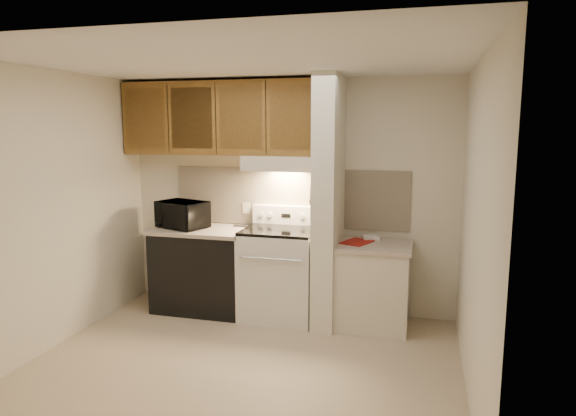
% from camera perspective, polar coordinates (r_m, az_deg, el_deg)
% --- Properties ---
extents(floor, '(3.60, 3.60, 0.00)m').
position_cam_1_polar(floor, '(4.57, -5.02, -16.94)').
color(floor, tan).
rests_on(floor, ground).
extents(ceiling, '(3.60, 3.60, 0.00)m').
position_cam_1_polar(ceiling, '(4.14, -5.52, 15.96)').
color(ceiling, white).
rests_on(ceiling, wall_back).
extents(wall_back, '(3.60, 2.50, 0.02)m').
position_cam_1_polar(wall_back, '(5.59, 0.04, 1.35)').
color(wall_back, beige).
rests_on(wall_back, floor).
extents(wall_left, '(0.02, 3.00, 2.50)m').
position_cam_1_polar(wall_left, '(5.08, -24.69, -0.27)').
color(wall_left, beige).
rests_on(wall_left, floor).
extents(wall_right, '(0.02, 3.00, 2.50)m').
position_cam_1_polar(wall_right, '(3.94, 20.14, -2.47)').
color(wall_right, beige).
rests_on(wall_right, floor).
extents(backsplash, '(2.60, 0.02, 0.63)m').
position_cam_1_polar(backsplash, '(5.58, 0.01, 1.18)').
color(backsplash, '#FFEAC9').
rests_on(backsplash, wall_back).
extents(range_body, '(0.76, 0.65, 0.92)m').
position_cam_1_polar(range_body, '(5.43, -0.90, -7.42)').
color(range_body, silver).
rests_on(range_body, floor).
extents(oven_window, '(0.50, 0.01, 0.30)m').
position_cam_1_polar(oven_window, '(5.13, -1.88, -7.96)').
color(oven_window, black).
rests_on(oven_window, range_body).
extents(oven_handle, '(0.65, 0.02, 0.02)m').
position_cam_1_polar(oven_handle, '(5.03, -2.02, -5.68)').
color(oven_handle, silver).
rests_on(oven_handle, range_body).
extents(cooktop, '(0.74, 0.64, 0.03)m').
position_cam_1_polar(cooktop, '(5.31, -0.91, -2.50)').
color(cooktop, black).
rests_on(cooktop, range_body).
extents(range_backguard, '(0.76, 0.08, 0.20)m').
position_cam_1_polar(range_backguard, '(5.56, -0.12, -0.77)').
color(range_backguard, silver).
rests_on(range_backguard, range_body).
extents(range_display, '(0.10, 0.01, 0.04)m').
position_cam_1_polar(range_display, '(5.52, -0.23, -0.84)').
color(range_display, black).
rests_on(range_display, range_backguard).
extents(range_knob_left_outer, '(0.05, 0.02, 0.05)m').
position_cam_1_polar(range_knob_left_outer, '(5.60, -3.00, -0.72)').
color(range_knob_left_outer, silver).
rests_on(range_knob_left_outer, range_backguard).
extents(range_knob_left_inner, '(0.05, 0.02, 0.05)m').
position_cam_1_polar(range_knob_left_inner, '(5.57, -2.03, -0.77)').
color(range_knob_left_inner, silver).
rests_on(range_knob_left_inner, range_backguard).
extents(range_knob_right_inner, '(0.05, 0.02, 0.05)m').
position_cam_1_polar(range_knob_right_inner, '(5.48, 1.58, -0.93)').
color(range_knob_right_inner, silver).
rests_on(range_knob_right_inner, range_backguard).
extents(range_knob_right_outer, '(0.05, 0.02, 0.05)m').
position_cam_1_polar(range_knob_right_outer, '(5.45, 2.60, -0.98)').
color(range_knob_right_outer, silver).
rests_on(range_knob_right_outer, range_backguard).
extents(dishwasher_front, '(1.00, 0.63, 0.87)m').
position_cam_1_polar(dishwasher_front, '(5.74, -9.42, -6.89)').
color(dishwasher_front, black).
rests_on(dishwasher_front, floor).
extents(left_countertop, '(1.04, 0.67, 0.04)m').
position_cam_1_polar(left_countertop, '(5.63, -9.54, -2.43)').
color(left_countertop, '#B8A696').
rests_on(left_countertop, dishwasher_front).
extents(spoon_rest, '(0.21, 0.07, 0.01)m').
position_cam_1_polar(spoon_rest, '(5.66, -5.01, -2.01)').
color(spoon_rest, black).
rests_on(spoon_rest, left_countertop).
extents(teal_jar, '(0.09, 0.09, 0.09)m').
position_cam_1_polar(teal_jar, '(5.68, -13.11, -1.77)').
color(teal_jar, '#21696B').
rests_on(teal_jar, left_countertop).
extents(outlet, '(0.08, 0.01, 0.12)m').
position_cam_1_polar(outlet, '(5.73, -4.67, -0.01)').
color(outlet, beige).
rests_on(outlet, backsplash).
extents(microwave, '(0.61, 0.51, 0.29)m').
position_cam_1_polar(microwave, '(5.68, -11.69, -0.72)').
color(microwave, black).
rests_on(microwave, left_countertop).
extents(partition_pillar, '(0.22, 0.70, 2.50)m').
position_cam_1_polar(partition_pillar, '(5.14, 4.54, 0.64)').
color(partition_pillar, silver).
rests_on(partition_pillar, floor).
extents(pillar_trim, '(0.01, 0.70, 0.04)m').
position_cam_1_polar(pillar_trim, '(5.16, 3.28, 1.24)').
color(pillar_trim, brown).
rests_on(pillar_trim, partition_pillar).
extents(knife_strip, '(0.02, 0.42, 0.04)m').
position_cam_1_polar(knife_strip, '(5.11, 3.10, 1.39)').
color(knife_strip, black).
rests_on(knife_strip, partition_pillar).
extents(knife_blade_a, '(0.01, 0.03, 0.16)m').
position_cam_1_polar(knife_blade_a, '(4.96, 2.56, 0.00)').
color(knife_blade_a, silver).
rests_on(knife_blade_a, knife_strip).
extents(knife_handle_a, '(0.02, 0.02, 0.10)m').
position_cam_1_polar(knife_handle_a, '(4.95, 2.59, 1.74)').
color(knife_handle_a, black).
rests_on(knife_handle_a, knife_strip).
extents(knife_blade_b, '(0.01, 0.04, 0.18)m').
position_cam_1_polar(knife_blade_b, '(5.05, 2.78, 0.05)').
color(knife_blade_b, silver).
rests_on(knife_blade_b, knife_strip).
extents(knife_handle_b, '(0.02, 0.02, 0.10)m').
position_cam_1_polar(knife_handle_b, '(5.02, 2.77, 1.84)').
color(knife_handle_b, black).
rests_on(knife_handle_b, knife_strip).
extents(knife_blade_c, '(0.01, 0.04, 0.20)m').
position_cam_1_polar(knife_blade_c, '(5.13, 2.97, 0.08)').
color(knife_blade_c, silver).
rests_on(knife_blade_c, knife_strip).
extents(knife_handle_c, '(0.02, 0.02, 0.10)m').
position_cam_1_polar(knife_handle_c, '(5.10, 2.98, 1.96)').
color(knife_handle_c, black).
rests_on(knife_handle_c, knife_strip).
extents(knife_blade_d, '(0.01, 0.04, 0.16)m').
position_cam_1_polar(knife_blade_d, '(5.20, 3.15, 0.43)').
color(knife_blade_d, silver).
rests_on(knife_blade_d, knife_strip).
extents(knife_handle_d, '(0.02, 0.02, 0.10)m').
position_cam_1_polar(knife_handle_d, '(5.19, 3.18, 2.07)').
color(knife_handle_d, black).
rests_on(knife_handle_d, knife_strip).
extents(knife_blade_e, '(0.01, 0.04, 0.18)m').
position_cam_1_polar(knife_blade_e, '(5.27, 3.29, 0.42)').
color(knife_blade_e, silver).
rests_on(knife_blade_e, knife_strip).
extents(knife_handle_e, '(0.02, 0.02, 0.10)m').
position_cam_1_polar(knife_handle_e, '(5.26, 3.35, 2.17)').
color(knife_handle_e, black).
rests_on(knife_handle_e, knife_strip).
extents(oven_mitt, '(0.03, 0.11, 0.26)m').
position_cam_1_polar(oven_mitt, '(5.35, 3.46, -0.07)').
color(oven_mitt, slate).
rests_on(oven_mitt, partition_pillar).
extents(right_cab_base, '(0.70, 0.60, 0.81)m').
position_cam_1_polar(right_cab_base, '(5.27, 9.40, -8.68)').
color(right_cab_base, beige).
rests_on(right_cab_base, floor).
extents(right_countertop, '(0.74, 0.64, 0.04)m').
position_cam_1_polar(right_countertop, '(5.16, 9.52, -4.18)').
color(right_countertop, '#B8A696').
rests_on(right_countertop, right_cab_base).
extents(red_folder, '(0.34, 0.39, 0.01)m').
position_cam_1_polar(red_folder, '(5.19, 7.67, -3.76)').
color(red_folder, maroon).
rests_on(red_folder, right_countertop).
extents(white_box, '(0.19, 0.15, 0.04)m').
position_cam_1_polar(white_box, '(5.33, 9.19, -3.29)').
color(white_box, white).
rests_on(white_box, right_countertop).
extents(range_hood, '(0.78, 0.44, 0.15)m').
position_cam_1_polar(range_hood, '(5.34, -0.57, 5.03)').
color(range_hood, beige).
rests_on(range_hood, upper_cabinets).
extents(hood_lip, '(0.78, 0.04, 0.06)m').
position_cam_1_polar(hood_lip, '(5.14, -1.19, 4.37)').
color(hood_lip, beige).
rests_on(hood_lip, range_hood).
extents(upper_cabinets, '(2.18, 0.33, 0.77)m').
position_cam_1_polar(upper_cabinets, '(5.59, -7.38, 9.86)').
color(upper_cabinets, brown).
rests_on(upper_cabinets, wall_back).
extents(cab_door_a, '(0.46, 0.01, 0.63)m').
position_cam_1_polar(cab_door_a, '(5.81, -15.57, 9.57)').
color(cab_door_a, brown).
rests_on(cab_door_a, upper_cabinets).
extents(cab_gap_a, '(0.01, 0.01, 0.73)m').
position_cam_1_polar(cab_gap_a, '(5.68, -13.17, 9.68)').
color(cab_gap_a, black).
rests_on(cab_gap_a, upper_cabinets).
extents(cab_door_b, '(0.46, 0.01, 0.63)m').
position_cam_1_polar(cab_door_b, '(5.56, -10.65, 9.78)').
color(cab_door_b, brown).
rests_on(cab_door_b, upper_cabinets).
extents(cab_gap_b, '(0.01, 0.01, 0.73)m').
position_cam_1_polar(cab_gap_b, '(5.44, -8.03, 9.87)').
color(cab_gap_b, black).
rests_on(cab_gap_b, upper_cabinets).
extents(cab_door_c, '(0.46, 0.01, 0.63)m').
position_cam_1_polar(cab_door_c, '(5.35, -5.29, 9.93)').
color(cab_door_c, brown).
rests_on(cab_door_c, upper_cabinets).
extents(cab_gap_c, '(0.01, 0.01, 0.73)m').
position_cam_1_polar(cab_gap_c, '(5.26, -2.46, 9.98)').
color(cab_gap_c, black).
rests_on(cab_gap_c, upper_cabinets).
extents(cab_door_d, '(0.46, 0.01, 0.63)m').
position_cam_1_polar(cab_door_d, '(5.18, 0.46, 10.00)').
color(cab_door_d, brown).
rests_on(cab_door_d, upper_cabinets).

